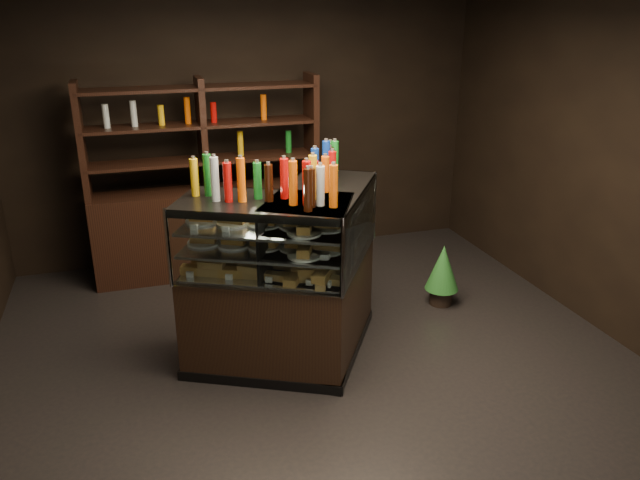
% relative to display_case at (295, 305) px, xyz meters
% --- Properties ---
extents(ground, '(5.00, 5.00, 0.00)m').
position_rel_display_case_xyz_m(ground, '(0.14, -0.13, -0.46)').
color(ground, black).
rests_on(ground, ground).
extents(room_shell, '(5.02, 5.02, 3.01)m').
position_rel_display_case_xyz_m(room_shell, '(0.14, -0.13, 1.48)').
color(room_shell, black).
rests_on(room_shell, ground).
extents(display_case, '(1.76, 1.39, 1.36)m').
position_rel_display_case_xyz_m(display_case, '(0.00, 0.00, 0.00)').
color(display_case, black).
rests_on(display_case, ground).
extents(food_display, '(1.42, 1.06, 0.42)m').
position_rel_display_case_xyz_m(food_display, '(0.00, -0.00, 0.57)').
color(food_display, gold).
rests_on(food_display, display_case).
extents(bottles_top, '(1.26, 0.92, 0.30)m').
position_rel_display_case_xyz_m(bottles_top, '(-0.00, 0.00, 1.04)').
color(bottles_top, '#0F38B2').
rests_on(bottles_top, display_case).
extents(potted_conifer, '(0.31, 0.31, 0.66)m').
position_rel_display_case_xyz_m(potted_conifer, '(1.55, 0.51, -0.08)').
color(potted_conifer, black).
rests_on(potted_conifer, ground).
extents(back_shelving, '(2.29, 0.43, 2.00)m').
position_rel_display_case_xyz_m(back_shelving, '(-0.40, 1.92, 0.15)').
color(back_shelving, black).
rests_on(back_shelving, ground).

